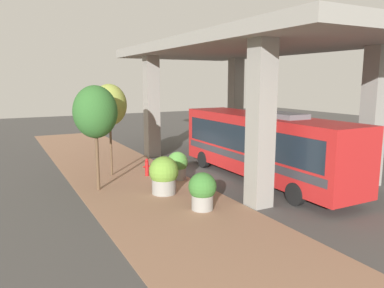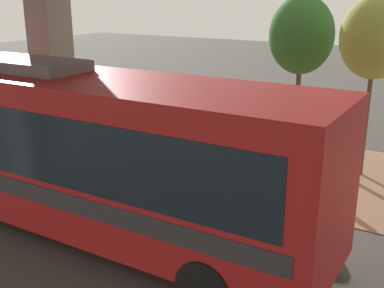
% 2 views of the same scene
% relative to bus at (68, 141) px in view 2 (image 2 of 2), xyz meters
% --- Properties ---
extents(ground_plane, '(80.00, 80.00, 0.00)m').
position_rel_bus_xyz_m(ground_plane, '(-3.15, 2.89, -2.03)').
color(ground_plane, '#474442').
rests_on(ground_plane, ground).
extents(sidewalk_strip, '(6.00, 40.00, 0.02)m').
position_rel_bus_xyz_m(sidewalk_strip, '(-6.15, 2.89, -2.02)').
color(sidewalk_strip, '#936B51').
rests_on(sidewalk_strip, ground).
extents(bus, '(2.73, 11.80, 3.74)m').
position_rel_bus_xyz_m(bus, '(0.00, 0.00, 0.00)').
color(bus, '#B21E1E').
rests_on(bus, ground).
extents(fire_hydrant, '(0.43, 0.21, 1.00)m').
position_rel_bus_xyz_m(fire_hydrant, '(-5.04, 3.80, -1.52)').
color(fire_hydrant, '#B21919').
rests_on(fire_hydrant, ground).
extents(planter_front, '(1.13, 1.13, 1.50)m').
position_rel_bus_xyz_m(planter_front, '(-3.82, 2.39, -1.26)').
color(planter_front, gray).
rests_on(planter_front, ground).
extents(planter_middle, '(1.16, 1.16, 1.58)m').
position_rel_bus_xyz_m(planter_middle, '(-5.00, -2.45, -1.20)').
color(planter_middle, gray).
rests_on(planter_middle, ground).
extents(planter_back, '(1.39, 1.39, 1.80)m').
position_rel_bus_xyz_m(planter_back, '(-5.52, 0.32, -1.12)').
color(planter_back, gray).
rests_on(planter_back, ground).
extents(street_tree_near, '(1.89, 1.89, 5.10)m').
position_rel_bus_xyz_m(street_tree_near, '(-6.72, 4.90, 1.93)').
color(street_tree_near, brown).
rests_on(street_tree_near, ground).
extents(street_tree_far, '(2.08, 2.08, 5.07)m').
position_rel_bus_xyz_m(street_tree_far, '(-8.11, 2.38, 1.78)').
color(street_tree_far, brown).
rests_on(street_tree_far, ground).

